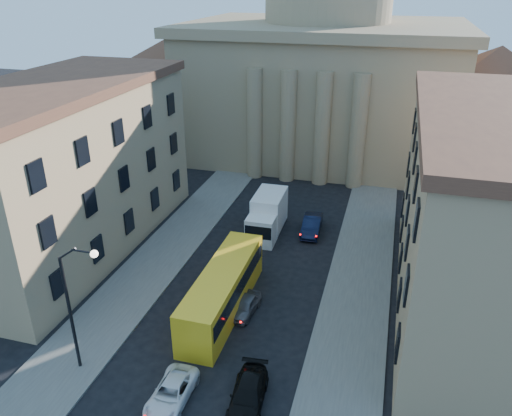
% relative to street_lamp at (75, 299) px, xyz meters
% --- Properties ---
extents(sidewalk_left, '(5.00, 60.00, 0.15)m').
position_rel_street_lamp_xyz_m(sidewalk_left, '(-1.53, 10.00, -5.21)').
color(sidewalk_left, '#55534E').
rests_on(sidewalk_left, ground).
extents(sidewalk_right, '(5.00, 60.00, 0.15)m').
position_rel_street_lamp_xyz_m(sidewalk_right, '(15.47, 10.00, -5.21)').
color(sidewalk_right, '#55534E').
rests_on(sidewalk_right, ground).
extents(church, '(68.02, 28.76, 36.60)m').
position_rel_street_lamp_xyz_m(church, '(6.97, 47.47, 6.59)').
color(church, '#917D59').
rests_on(church, ground).
extents(building_left, '(11.60, 26.60, 14.70)m').
position_rel_street_lamp_xyz_m(building_left, '(-10.03, 14.00, 2.14)').
color(building_left, '#9D845C').
rests_on(building_left, ground).
extents(building_right, '(11.60, 26.60, 14.70)m').
position_rel_street_lamp_xyz_m(building_right, '(23.97, 14.00, 2.14)').
color(building_right, '#9D845C').
rests_on(building_right, ground).
extents(street_lamp, '(2.62, 0.44, 8.83)m').
position_rel_street_lamp_xyz_m(street_lamp, '(0.00, 0.00, 0.00)').
color(street_lamp, black).
rests_on(street_lamp, ground).
extents(car_left_mid, '(2.05, 4.41, 1.22)m').
position_rel_street_lamp_xyz_m(car_left_mid, '(6.17, -0.96, -4.67)').
color(car_left_mid, white).
rests_on(car_left_mid, ground).
extents(car_right_mid, '(2.32, 4.82, 1.36)m').
position_rel_street_lamp_xyz_m(car_right_mid, '(10.47, 0.05, -4.61)').
color(car_right_mid, black).
rests_on(car_right_mid, ground).
extents(car_right_far, '(1.82, 3.73, 1.23)m').
position_rel_street_lamp_xyz_m(car_right_far, '(7.85, 8.19, -4.67)').
color(car_right_far, '#55555A').
rests_on(car_right_far, ground).
extents(car_right_distant, '(1.89, 4.84, 1.57)m').
position_rel_street_lamp_xyz_m(car_right_distant, '(10.30, 21.95, -4.50)').
color(car_right_distant, black).
rests_on(car_right_distant, ground).
extents(city_bus, '(2.77, 11.83, 3.33)m').
position_rel_street_lamp_xyz_m(city_bus, '(6.17, 8.14, -3.49)').
color(city_bus, yellow).
rests_on(city_bus, ground).
extents(box_truck, '(2.72, 6.69, 3.66)m').
position_rel_street_lamp_xyz_m(box_truck, '(6.17, 20.86, -3.55)').
color(box_truck, silver).
rests_on(box_truck, ground).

